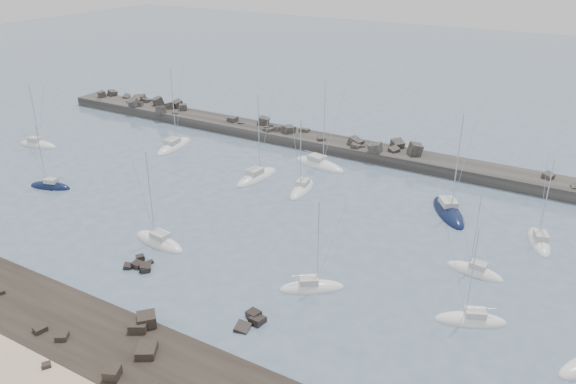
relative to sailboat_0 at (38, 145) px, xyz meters
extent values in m
plane|color=slate|center=(49.53, -12.26, -0.15)|extent=(400.00, 400.00, 0.00)
cube|color=black|center=(49.53, -34.26, -0.15)|extent=(140.00, 12.00, 0.70)
cube|color=black|center=(45.92, -34.91, 0.45)|extent=(1.26, 1.32, 0.50)
cube|color=black|center=(48.67, -34.61, 0.47)|extent=(1.46, 1.46, 0.53)
cube|color=black|center=(37.00, -32.88, 0.40)|extent=(0.99, 1.01, 0.40)
cube|color=black|center=(53.92, -29.94, 0.63)|extent=(2.27, 2.24, 0.86)
cube|color=black|center=(57.01, -32.10, 0.57)|extent=(2.52, 2.63, 0.74)
cube|color=black|center=(50.74, -37.97, 0.46)|extent=(0.97, 0.99, 0.51)
cube|color=black|center=(54.11, -29.00, 0.79)|extent=(2.53, 2.53, 1.18)
cube|color=black|center=(56.61, -35.86, 0.68)|extent=(1.73, 1.77, 0.95)
cube|color=black|center=(46.04, -19.89, -0.14)|extent=(0.83, 0.90, 0.68)
cube|color=black|center=(44.49, -22.02, -0.04)|extent=(1.37, 1.24, 1.07)
cube|color=black|center=(46.55, -21.30, 0.08)|extent=(1.93, 1.77, 1.46)
cube|color=black|center=(44.47, -19.94, 0.15)|extent=(1.31, 1.28, 0.64)
cube|color=black|center=(46.74, -21.55, 0.02)|extent=(1.46, 1.48, 0.88)
cube|color=black|center=(45.34, -21.31, 0.12)|extent=(1.27, 1.21, 0.92)
cube|color=black|center=(62.31, -22.63, -0.11)|extent=(1.13, 1.16, 1.00)
cube|color=black|center=(62.20, -22.62, -0.02)|extent=(0.96, 1.03, 0.58)
cube|color=black|center=(62.97, -22.88, 0.03)|extent=(1.57, 1.63, 1.11)
cube|color=black|center=(62.22, -24.45, -0.13)|extent=(1.76, 1.78, 1.14)
cube|color=black|center=(62.13, -22.27, 0.03)|extent=(1.68, 1.47, 1.07)
cube|color=#302E2B|center=(42.03, 25.74, 0.05)|extent=(115.00, 6.00, 3.20)
cube|color=#302E2B|center=(1.50, 24.56, 1.76)|extent=(2.57, 2.31, 1.81)
cube|color=#302E2B|center=(9.08, 23.17, 2.11)|extent=(2.62, 2.55, 2.24)
cube|color=#302E2B|center=(52.47, 23.96, 1.82)|extent=(1.77, 1.46, 1.47)
cube|color=#302E2B|center=(4.75, 27.15, 2.37)|extent=(2.62, 2.82, 2.41)
cube|color=#302E2B|center=(11.92, 26.93, 2.10)|extent=(2.21, 2.19, 1.62)
cube|color=#302E2B|center=(25.38, 25.77, 1.95)|extent=(2.03, 1.67, 1.33)
cube|color=#302E2B|center=(10.16, 27.41, 1.43)|extent=(1.38, 1.26, 1.21)
cube|color=#302E2B|center=(-9.65, 23.31, 1.34)|extent=(1.48, 1.51, 1.34)
cube|color=#302E2B|center=(56.14, 23.48, 1.43)|extent=(1.48, 1.14, 1.31)
cube|color=#302E2B|center=(40.66, 27.26, 1.73)|extent=(2.01, 1.75, 1.17)
cube|color=#302E2B|center=(0.71, 27.71, 1.84)|extent=(1.90, 1.90, 1.54)
cube|color=#302E2B|center=(8.78, 26.51, 1.92)|extent=(2.77, 2.27, 2.49)
cube|color=#302E2B|center=(33.87, 24.79, 1.86)|extent=(1.45, 1.52, 0.97)
cube|color=#302E2B|center=(-10.88, 25.81, 2.21)|extent=(2.05, 2.13, 1.79)
cube|color=#302E2B|center=(34.69, 24.47, 1.54)|extent=(2.50, 2.62, 1.45)
cube|color=#302E2B|center=(62.41, 25.88, 2.56)|extent=(3.05, 2.78, 2.54)
cube|color=#302E2B|center=(-2.53, 25.78, 1.41)|extent=(1.33, 1.27, 1.27)
cube|color=#302E2B|center=(-0.15, 27.66, 1.24)|extent=(1.20, 1.08, 0.70)
cube|color=#302E2B|center=(-9.87, 27.95, 1.94)|extent=(2.27, 2.17, 2.21)
cube|color=#302E2B|center=(31.56, 27.30, 2.07)|extent=(2.90, 2.80, 2.24)
cube|color=#302E2B|center=(52.96, 24.86, 1.44)|extent=(1.78, 1.77, 1.12)
cube|color=#302E2B|center=(-0.82, 26.10, 2.04)|extent=(2.89, 2.90, 1.59)
cube|color=#302E2B|center=(27.44, 25.64, 1.66)|extent=(1.81, 1.77, 1.32)
cube|color=#302E2B|center=(-1.96, 28.28, 1.93)|extent=(3.22, 3.02, 1.88)
cube|color=#302E2B|center=(33.68, 25.96, 1.69)|extent=(1.75, 1.86, 1.60)
cube|color=#302E2B|center=(12.18, 24.09, 1.57)|extent=(1.49, 1.64, 1.19)
cube|color=#302E2B|center=(-5.73, 28.20, 1.80)|extent=(2.04, 2.14, 1.60)
cube|color=#302E2B|center=(-2.88, 28.29, 1.58)|extent=(1.90, 1.77, 1.48)
cube|color=#302E2B|center=(58.86, 25.65, 1.81)|extent=(2.15, 2.26, 1.50)
cube|color=#302E2B|center=(56.19, 23.89, 2.04)|extent=(2.55, 2.32, 2.41)
cube|color=#302E2B|center=(-0.52, 28.06, 1.81)|extent=(2.00, 2.16, 1.93)
cube|color=#302E2B|center=(36.13, 24.98, 1.81)|extent=(1.41, 1.45, 1.54)
cube|color=#302E2B|center=(38.36, 25.34, 2.06)|extent=(2.65, 2.67, 1.83)
cube|color=#302E2B|center=(1.11, 23.61, 2.27)|extent=(2.17, 2.42, 2.39)
cube|color=#302E2B|center=(53.94, 26.69, 1.33)|extent=(1.46, 1.58, 0.92)
cube|color=#302E2B|center=(56.55, 23.78, 1.19)|extent=(1.25, 1.46, 1.01)
cube|color=#302E2B|center=(9.54, 27.92, 2.26)|extent=(2.24, 2.64, 2.25)
cube|color=#302E2B|center=(82.95, 26.38, 1.68)|extent=(2.04, 2.12, 1.95)
cube|color=#302E2B|center=(45.56, 24.59, 1.68)|extent=(1.92, 1.99, 1.60)
cube|color=#302E2B|center=(58.59, 27.98, 2.17)|extent=(2.88, 2.91, 1.89)
cube|color=#302E2B|center=(51.86, 25.40, 1.83)|extent=(3.04, 2.35, 2.56)
ellipsoid|color=white|center=(0.02, 0.00, -0.10)|extent=(8.13, 3.93, 2.13)
cube|color=silver|center=(-0.36, -0.07, 1.17)|extent=(2.46, 1.98, 0.72)
cylinder|color=silver|center=(0.63, 0.13, 6.08)|extent=(0.12, 0.12, 10.54)
cylinder|color=silver|center=(-0.90, -0.18, 1.83)|extent=(3.08, 0.72, 0.10)
ellipsoid|color=white|center=(22.07, 12.06, -0.10)|extent=(4.14, 10.09, 2.38)
cube|color=silver|center=(22.13, 11.57, 1.28)|extent=(2.28, 2.95, 0.73)
cylinder|color=silver|center=(21.98, 12.84, 7.54)|extent=(0.12, 0.12, 13.25)
cylinder|color=silver|center=(22.21, 10.89, 1.95)|extent=(0.55, 3.91, 0.10)
ellipsoid|color=#0E193C|center=(17.59, -11.27, -0.10)|extent=(6.97, 3.95, 1.89)
cube|color=silver|center=(17.90, -11.18, 1.03)|extent=(2.18, 1.83, 0.66)
cylinder|color=silver|center=(17.08, -11.43, 5.20)|extent=(0.11, 0.11, 8.99)
cylinder|color=silver|center=(18.35, -11.04, 1.65)|extent=(2.57, 0.88, 0.09)
ellipsoid|color=white|center=(42.93, 7.58, -0.10)|extent=(3.81, 9.38, 2.34)
cube|color=silver|center=(42.88, 7.12, 1.27)|extent=(2.11, 2.74, 0.75)
cylinder|color=silver|center=(43.01, 8.30, 7.05)|extent=(0.13, 0.13, 12.32)
cylinder|color=silver|center=(42.81, 6.49, 1.96)|extent=(0.50, 3.64, 0.11)
ellipsoid|color=white|center=(48.98, 17.35, -0.10)|extent=(10.32, 4.84, 2.33)
cube|color=silver|center=(48.49, 17.44, 1.24)|extent=(3.10, 2.47, 0.69)
cylinder|color=silver|center=(49.76, 17.20, 7.59)|extent=(0.12, 0.12, 13.40)
cylinder|color=silver|center=(47.81, 17.57, 1.88)|extent=(3.92, 0.82, 0.10)
ellipsoid|color=white|center=(43.67, -15.85, -0.10)|extent=(8.43, 3.53, 2.13)
cube|color=silver|center=(44.08, -15.90, 1.16)|extent=(2.48, 1.92, 0.70)
cylinder|color=silver|center=(43.03, -15.77, 6.33)|extent=(0.12, 0.12, 11.04)
cylinder|color=silver|center=(44.65, -15.97, 1.80)|extent=(3.26, 0.51, 0.10)
ellipsoid|color=white|center=(51.34, 7.06, -0.10)|extent=(3.45, 8.03, 2.10)
cube|color=silver|center=(51.29, 7.45, 1.15)|extent=(1.85, 2.37, 0.70)
cylinder|color=silver|center=(51.43, 6.45, 6.04)|extent=(0.12, 0.12, 10.49)
cylinder|color=silver|center=(51.21, 7.99, 1.80)|extent=(0.53, 3.09, 0.10)
ellipsoid|color=white|center=(64.88, -15.04, -0.10)|extent=(7.07, 5.93, 1.91)
cube|color=silver|center=(64.59, -15.25, 1.03)|extent=(2.45, 2.32, 0.64)
cylinder|color=silver|center=(65.35, -14.71, 5.52)|extent=(0.11, 0.11, 9.60)
cylinder|color=silver|center=(64.19, -15.54, 1.62)|extent=(2.37, 1.73, 0.09)
ellipsoid|color=#0E193C|center=(72.56, 10.63, -0.10)|extent=(8.05, 9.89, 2.51)
cube|color=silver|center=(72.29, 11.04, 1.37)|extent=(3.19, 3.40, 0.80)
cylinder|color=silver|center=(73.00, 9.97, 7.63)|extent=(0.14, 0.14, 13.32)
cylinder|color=silver|center=(71.90, 11.61, 2.11)|extent=(2.30, 3.34, 0.11)
ellipsoid|color=white|center=(79.34, -2.83, -0.10)|extent=(6.79, 2.74, 1.87)
cube|color=silver|center=(79.66, -2.87, 1.02)|extent=(1.98, 1.52, 0.65)
cylinder|color=silver|center=(78.81, -2.78, 5.16)|extent=(0.11, 0.11, 8.92)
cylinder|color=silver|center=(80.12, -2.92, 1.62)|extent=(2.64, 0.37, 0.09)
ellipsoid|color=white|center=(84.63, 8.12, -0.10)|extent=(4.69, 7.80, 2.07)
cube|color=silver|center=(84.75, 7.77, 1.13)|extent=(2.12, 2.47, 0.71)
cylinder|color=silver|center=(84.43, 8.69, 5.82)|extent=(0.12, 0.12, 10.07)
cylinder|color=silver|center=(84.93, 7.28, 1.79)|extent=(1.10, 2.84, 0.10)
ellipsoid|color=white|center=(81.17, -12.08, -0.10)|extent=(7.33, 4.88, 1.86)
cube|color=silver|center=(81.49, -11.93, 1.00)|extent=(2.38, 2.10, 0.61)
cylinder|color=silver|center=(80.65, -12.31, 5.45)|extent=(0.10, 0.10, 9.52)
cylinder|color=silver|center=(81.94, -11.73, 1.56)|extent=(2.61, 1.23, 0.09)
camera|label=1|loc=(88.44, -60.41, 34.71)|focal=35.00mm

